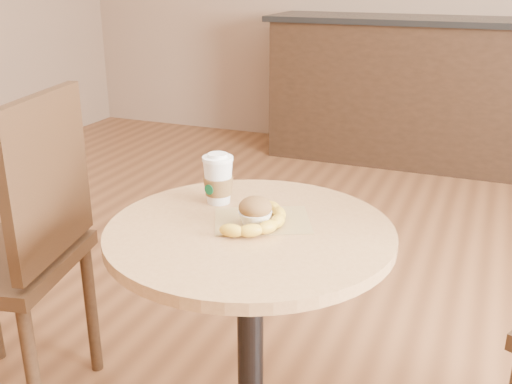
{
  "coord_description": "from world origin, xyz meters",
  "views": [
    {
      "loc": [
        0.48,
        -1.26,
        1.35
      ],
      "look_at": [
        -0.05,
        0.04,
        0.83
      ],
      "focal_mm": 42.0,
      "sensor_mm": 36.0,
      "label": 1
    }
  ],
  "objects_px": {
    "chair_left": "(16,246)",
    "muffin": "(255,212)",
    "banana": "(261,220)",
    "cafe_table": "(250,301)",
    "coffee_cup": "(218,181)"
  },
  "relations": [
    {
      "from": "chair_left",
      "to": "muffin",
      "type": "distance_m",
      "value": 0.8
    },
    {
      "from": "chair_left",
      "to": "banana",
      "type": "xyz_separation_m",
      "value": [
        0.78,
        0.03,
        0.2
      ]
    },
    {
      "from": "cafe_table",
      "to": "banana",
      "type": "xyz_separation_m",
      "value": [
        0.02,
        0.01,
        0.23
      ]
    },
    {
      "from": "cafe_table",
      "to": "muffin",
      "type": "bearing_deg",
      "value": 40.05
    },
    {
      "from": "coffee_cup",
      "to": "banana",
      "type": "bearing_deg",
      "value": -20.85
    },
    {
      "from": "coffee_cup",
      "to": "banana",
      "type": "height_order",
      "value": "coffee_cup"
    },
    {
      "from": "cafe_table",
      "to": "banana",
      "type": "relative_size",
      "value": 3.18
    },
    {
      "from": "coffee_cup",
      "to": "banana",
      "type": "xyz_separation_m",
      "value": [
        0.17,
        -0.11,
        -0.04
      ]
    },
    {
      "from": "cafe_table",
      "to": "chair_left",
      "type": "xyz_separation_m",
      "value": [
        -0.76,
        -0.02,
        0.03
      ]
    },
    {
      "from": "chair_left",
      "to": "banana",
      "type": "distance_m",
      "value": 0.81
    },
    {
      "from": "muffin",
      "to": "banana",
      "type": "relative_size",
      "value": 0.36
    },
    {
      "from": "muffin",
      "to": "banana",
      "type": "xyz_separation_m",
      "value": [
        0.01,
        0.0,
        -0.02
      ]
    },
    {
      "from": "banana",
      "to": "cafe_table",
      "type": "bearing_deg",
      "value": -134.6
    },
    {
      "from": "chair_left",
      "to": "muffin",
      "type": "relative_size",
      "value": 12.2
    },
    {
      "from": "banana",
      "to": "coffee_cup",
      "type": "bearing_deg",
      "value": 163.82
    }
  ]
}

